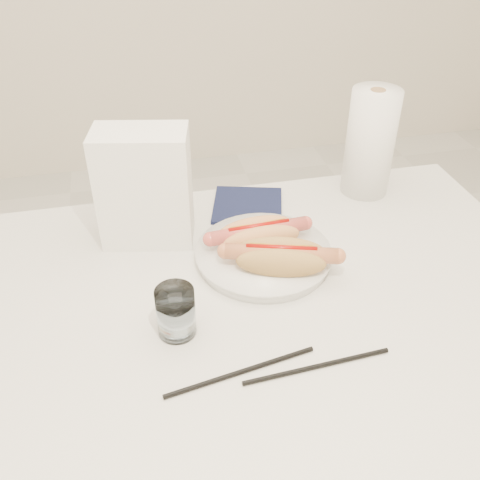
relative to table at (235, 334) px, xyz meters
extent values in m
cube|color=silver|center=(0.00, 0.00, 0.04)|extent=(1.20, 0.80, 0.04)
cylinder|color=silver|center=(0.54, 0.34, -0.34)|extent=(0.04, 0.04, 0.71)
cylinder|color=white|center=(0.08, 0.12, 0.07)|extent=(0.25, 0.25, 0.02)
ellipsoid|color=#E69C5C|center=(0.08, 0.13, 0.11)|extent=(0.15, 0.05, 0.05)
ellipsoid|color=#E69C5C|center=(0.08, 0.16, 0.11)|extent=(0.15, 0.05, 0.05)
ellipsoid|color=#E69C5C|center=(0.08, 0.14, 0.09)|extent=(0.14, 0.07, 0.03)
cylinder|color=#CA5147|center=(0.08, 0.14, 0.11)|extent=(0.19, 0.04, 0.03)
cylinder|color=#990A05|center=(0.08, 0.14, 0.12)|extent=(0.12, 0.02, 0.01)
ellipsoid|color=#B98A48|center=(0.09, 0.05, 0.11)|extent=(0.16, 0.09, 0.05)
ellipsoid|color=#B98A48|center=(0.10, 0.08, 0.11)|extent=(0.16, 0.09, 0.05)
ellipsoid|color=#B98A48|center=(0.10, 0.06, 0.09)|extent=(0.15, 0.10, 0.03)
cylinder|color=#C26E44|center=(0.10, 0.06, 0.11)|extent=(0.20, 0.09, 0.03)
cylinder|color=#990A05|center=(0.10, 0.06, 0.13)|extent=(0.12, 0.05, 0.01)
cylinder|color=silver|center=(-0.10, -0.03, 0.10)|extent=(0.06, 0.06, 0.09)
cylinder|color=black|center=(-0.02, -0.14, 0.06)|extent=(0.24, 0.05, 0.01)
cylinder|color=black|center=(0.09, -0.15, 0.06)|extent=(0.23, 0.02, 0.01)
cube|color=white|center=(-0.12, 0.24, 0.17)|extent=(0.19, 0.13, 0.23)
cube|color=black|center=(0.10, 0.31, 0.06)|extent=(0.18, 0.18, 0.01)
cylinder|color=white|center=(0.37, 0.32, 0.18)|extent=(0.11, 0.11, 0.24)
camera|label=1|loc=(-0.14, -0.67, 0.70)|focal=41.00mm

